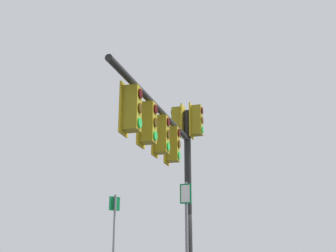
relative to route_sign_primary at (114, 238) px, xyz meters
The scene contains 3 objects.
signal_mast_assembly 3.40m from the route_sign_primary, behind, with size 3.87×4.90×5.77m.
route_sign_primary is the anchor object (origin of this frame).
route_sign_secondary 3.41m from the route_sign_primary, behind, with size 0.24×0.17×3.03m.
Camera 1 is at (-9.54, 7.31, 1.44)m, focal length 44.68 mm.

